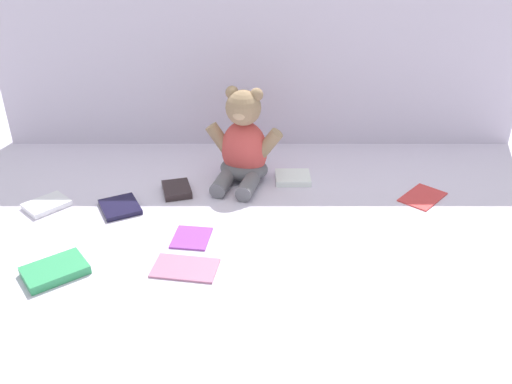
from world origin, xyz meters
name	(u,v)px	position (x,y,z in m)	size (l,w,h in m)	color
ground_plane	(261,207)	(0.00, 0.00, 0.00)	(3.20, 3.20, 0.00)	silver
backdrop_drape	(261,47)	(0.00, 0.42, 0.31)	(1.60, 0.03, 0.62)	silver
teddy_bear	(243,147)	(-0.05, 0.16, 0.10)	(0.22, 0.22, 0.26)	#D84C47
book_case_0	(176,190)	(-0.23, 0.08, 0.01)	(0.07, 0.09, 0.02)	#2B2121
book_case_1	(185,267)	(-0.17, -0.26, 0.00)	(0.08, 0.14, 0.01)	#B86E8F
book_case_2	(55,270)	(-0.44, -0.28, 0.01)	(0.09, 0.13, 0.02)	#349E5F
book_case_3	(422,196)	(0.43, 0.05, 0.00)	(0.08, 0.13, 0.01)	#DA3B39
book_case_4	(46,206)	(-0.55, 0.00, 0.01)	(0.08, 0.10, 0.01)	white
book_case_5	(191,237)	(-0.17, -0.15, 0.00)	(0.08, 0.09, 0.01)	purple
book_case_6	(120,207)	(-0.36, -0.01, 0.01)	(0.09, 0.10, 0.01)	#171431
book_case_7	(293,178)	(0.09, 0.15, 0.01)	(0.09, 0.10, 0.02)	white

